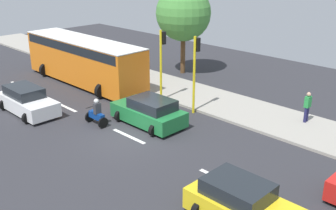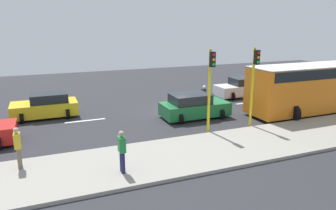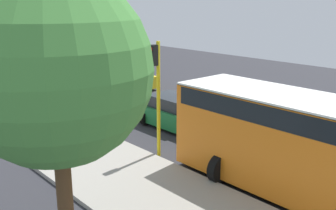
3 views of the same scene
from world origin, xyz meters
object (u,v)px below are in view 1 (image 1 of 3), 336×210
object	(u,v)px
street_tree_south	(183,13)
city_bus	(84,58)
car_yellow_cab	(243,205)
car_white	(27,101)
car_green	(149,112)
traffic_light_midblock	(196,64)
motorcycle	(96,114)
traffic_light_corner	(162,56)
pedestrian_near_signal	(307,106)

from	to	relation	value
street_tree_south	city_bus	bearing A→B (deg)	155.40
car_yellow_cab	car_white	xyz separation A→B (m)	(-0.25, 14.87, 0.00)
car_green	traffic_light_midblock	world-z (taller)	traffic_light_midblock
motorcycle	traffic_light_corner	bearing A→B (deg)	2.02
car_white	street_tree_south	bearing A→B (deg)	-3.16
pedestrian_near_signal	car_green	bearing A→B (deg)	134.75
car_yellow_cab	city_bus	size ratio (longest dim) A/B	0.36
car_yellow_cab	traffic_light_corner	distance (m)	12.75
pedestrian_near_signal	street_tree_south	xyz separation A→B (m)	(2.72, 11.64, 3.50)
car_green	traffic_light_corner	xyz separation A→B (m)	(3.04, 2.10, 2.22)
car_white	pedestrian_near_signal	size ratio (longest dim) A/B	2.57
traffic_light_midblock	car_white	bearing A→B (deg)	134.86
car_yellow_cab	city_bus	xyz separation A→B (m)	(5.40, 17.33, 1.14)
traffic_light_corner	motorcycle	bearing A→B (deg)	-177.98
car_white	pedestrian_near_signal	world-z (taller)	pedestrian_near_signal
car_yellow_cab	traffic_light_corner	world-z (taller)	traffic_light_corner
car_yellow_cab	traffic_light_midblock	xyz separation A→B (m)	(6.61, 7.98, 2.22)
car_yellow_cab	street_tree_south	world-z (taller)	street_tree_south
city_bus	motorcycle	xyz separation A→B (m)	(-3.91, -6.84, -1.20)
traffic_light_corner	traffic_light_midblock	bearing A→B (deg)	-90.00
car_green	city_bus	bearing A→B (deg)	78.26
pedestrian_near_signal	traffic_light_midblock	bearing A→B (deg)	118.44
car_yellow_cab	pedestrian_near_signal	distance (m)	9.89
traffic_light_corner	traffic_light_midblock	world-z (taller)	same
motorcycle	street_tree_south	xyz separation A→B (m)	(10.80, 3.69, 3.92)
car_white	car_green	distance (m)	7.37
city_bus	pedestrian_near_signal	distance (m)	15.39
street_tree_south	car_yellow_cab	bearing A→B (deg)	-130.91
city_bus	street_tree_south	world-z (taller)	street_tree_south
car_white	traffic_light_corner	size ratio (longest dim) A/B	0.97
car_green	traffic_light_corner	bearing A→B (deg)	34.70
car_green	traffic_light_midblock	distance (m)	3.81
motorcycle	traffic_light_midblock	world-z (taller)	traffic_light_midblock
motorcycle	car_green	bearing A→B (deg)	-42.55
car_green	traffic_light_midblock	bearing A→B (deg)	-11.04
traffic_light_midblock	motorcycle	bearing A→B (deg)	153.89
car_green	city_bus	distance (m)	9.02
car_yellow_cab	pedestrian_near_signal	world-z (taller)	pedestrian_near_signal
car_white	traffic_light_midblock	world-z (taller)	traffic_light_midblock
pedestrian_near_signal	street_tree_south	distance (m)	12.46
traffic_light_corner	car_green	bearing A→B (deg)	-145.30
car_yellow_cab	street_tree_south	distance (m)	19.14
car_green	street_tree_south	distance (m)	11.05
car_yellow_cab	street_tree_south	size ratio (longest dim) A/B	0.59
car_yellow_cab	motorcycle	distance (m)	10.59
city_bus	traffic_light_corner	xyz separation A→B (m)	(1.21, -6.66, 1.08)
car_green	traffic_light_midblock	xyz separation A→B (m)	(3.04, -0.59, 2.22)
pedestrian_near_signal	street_tree_south	size ratio (longest dim) A/B	0.25
motorcycle	street_tree_south	world-z (taller)	street_tree_south
car_yellow_cab	motorcycle	xyz separation A→B (m)	(1.48, 10.49, -0.07)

